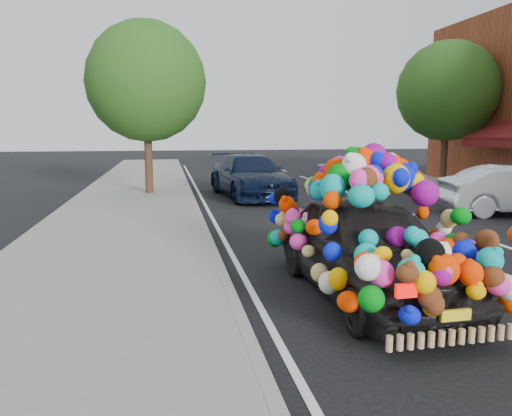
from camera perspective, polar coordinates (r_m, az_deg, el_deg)
The scene contains 8 objects.
ground at distance 9.62m, azimuth 9.53°, elevation -5.45°, with size 100.00×100.00×0.00m, color black.
sidewalk at distance 9.13m, azimuth -16.94°, elevation -6.12°, with size 4.00×60.00×0.12m, color gray.
kerb at distance 9.10m, azimuth -4.60°, elevation -5.77°, with size 0.15×60.00×0.13m, color gray.
lane_markings at distance 11.34m, azimuth 26.97°, elevation -4.09°, with size 6.00×50.00×0.01m, color silver, non-canonical shape.
tree_near_sidewalk at distance 18.35m, azimuth -12.46°, elevation 13.90°, with size 4.20×4.20×6.13m.
tree_far_b at distance 21.90m, azimuth 21.04°, elevation 12.34°, with size 4.00×4.00×5.90m.
plush_art_car at distance 7.27m, azimuth 12.71°, elevation -1.69°, with size 2.22×4.46×2.07m.
navy_sedan at distance 17.74m, azimuth -0.70°, elevation 3.70°, with size 2.10×5.16×1.50m, color black.
Camera 1 is at (-3.19, -8.76, 2.37)m, focal length 35.00 mm.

